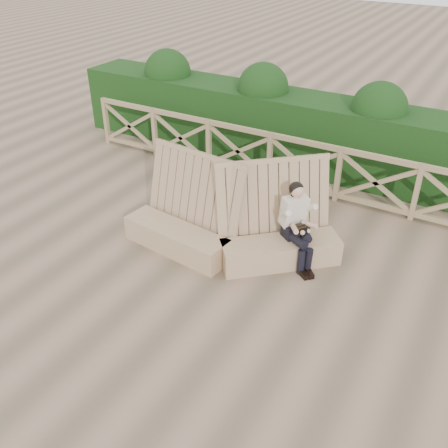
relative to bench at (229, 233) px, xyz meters
The scene contains 5 objects.
ground 1.01m from the bench, 78.98° to the right, with size 60.00×60.00×0.00m, color brown.
bench is the anchor object (origin of this frame).
woman 1.11m from the bench, 19.88° to the left, with size 0.80×0.73×1.34m.
guardrail 2.59m from the bench, 86.04° to the left, with size 10.10×0.09×1.10m.
hedge 3.80m from the bench, 87.30° to the left, with size 12.00×1.20×1.50m, color black.
Camera 1 is at (3.11, -4.88, 4.69)m, focal length 40.00 mm.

